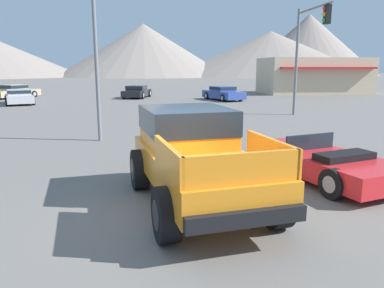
{
  "coord_description": "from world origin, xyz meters",
  "views": [
    {
      "loc": [
        -0.73,
        -6.72,
        2.78
      ],
      "look_at": [
        0.37,
        1.47,
        1.08
      ],
      "focal_mm": 35.0,
      "sensor_mm": 36.0,
      "label": 1
    }
  ],
  "objects_px": {
    "parked_car_dark": "(137,91)",
    "parked_car_tan": "(15,91)",
    "orange_pickup_truck": "(194,150)",
    "parked_car_silver": "(19,97)",
    "red_convertible_car": "(322,162)",
    "parked_car_blue": "(223,93)",
    "traffic_light_main": "(308,40)",
    "street_lamp_post": "(94,17)"
  },
  "relations": [
    {
      "from": "red_convertible_car",
      "to": "parked_car_tan",
      "type": "distance_m",
      "value": 32.01
    },
    {
      "from": "parked_car_tan",
      "to": "traffic_light_main",
      "type": "relative_size",
      "value": 0.76
    },
    {
      "from": "red_convertible_car",
      "to": "parked_car_tan",
      "type": "bearing_deg",
      "value": 103.71
    },
    {
      "from": "red_convertible_car",
      "to": "parked_car_silver",
      "type": "distance_m",
      "value": 25.75
    },
    {
      "from": "parked_car_dark",
      "to": "parked_car_silver",
      "type": "relative_size",
      "value": 0.97
    },
    {
      "from": "parked_car_dark",
      "to": "traffic_light_main",
      "type": "relative_size",
      "value": 0.74
    },
    {
      "from": "red_convertible_car",
      "to": "street_lamp_post",
      "type": "bearing_deg",
      "value": 119.72
    },
    {
      "from": "parked_car_blue",
      "to": "traffic_light_main",
      "type": "distance_m",
      "value": 12.57
    },
    {
      "from": "parked_car_blue",
      "to": "parked_car_tan",
      "type": "distance_m",
      "value": 19.06
    },
    {
      "from": "orange_pickup_truck",
      "to": "parked_car_dark",
      "type": "height_order",
      "value": "orange_pickup_truck"
    },
    {
      "from": "orange_pickup_truck",
      "to": "red_convertible_car",
      "type": "relative_size",
      "value": 1.12
    },
    {
      "from": "parked_car_dark",
      "to": "street_lamp_post",
      "type": "bearing_deg",
      "value": -78.55
    },
    {
      "from": "orange_pickup_truck",
      "to": "parked_car_dark",
      "type": "distance_m",
      "value": 27.52
    },
    {
      "from": "parked_car_tan",
      "to": "traffic_light_main",
      "type": "xyz_separation_m",
      "value": [
        20.46,
        -16.62,
        3.58
      ]
    },
    {
      "from": "parked_car_silver",
      "to": "orange_pickup_truck",
      "type": "bearing_deg",
      "value": 94.58
    },
    {
      "from": "parked_car_blue",
      "to": "parked_car_tan",
      "type": "relative_size",
      "value": 1.03
    },
    {
      "from": "traffic_light_main",
      "to": "red_convertible_car",
      "type": "bearing_deg",
      "value": -21.92
    },
    {
      "from": "parked_car_dark",
      "to": "red_convertible_car",
      "type": "bearing_deg",
      "value": -64.66
    },
    {
      "from": "red_convertible_car",
      "to": "traffic_light_main",
      "type": "xyz_separation_m",
      "value": [
        4.47,
        11.1,
        3.77
      ]
    },
    {
      "from": "parked_car_dark",
      "to": "parked_car_blue",
      "type": "bearing_deg",
      "value": -9.9
    },
    {
      "from": "parked_car_dark",
      "to": "street_lamp_post",
      "type": "relative_size",
      "value": 0.59
    },
    {
      "from": "orange_pickup_truck",
      "to": "parked_car_tan",
      "type": "distance_m",
      "value": 31.45
    },
    {
      "from": "parked_car_dark",
      "to": "parked_car_blue",
      "type": "distance_m",
      "value": 8.12
    },
    {
      "from": "red_convertible_car",
      "to": "parked_car_blue",
      "type": "relative_size",
      "value": 0.95
    },
    {
      "from": "orange_pickup_truck",
      "to": "traffic_light_main",
      "type": "distance_m",
      "value": 14.86
    },
    {
      "from": "parked_car_dark",
      "to": "parked_car_tan",
      "type": "xyz_separation_m",
      "value": [
        -11.09,
        1.35,
        0.03
      ]
    },
    {
      "from": "red_convertible_car",
      "to": "parked_car_tan",
      "type": "xyz_separation_m",
      "value": [
        -15.99,
        27.72,
        0.19
      ]
    },
    {
      "from": "parked_car_dark",
      "to": "parked_car_tan",
      "type": "relative_size",
      "value": 0.97
    },
    {
      "from": "parked_car_blue",
      "to": "street_lamp_post",
      "type": "height_order",
      "value": "street_lamp_post"
    },
    {
      "from": "red_convertible_car",
      "to": "parked_car_blue",
      "type": "height_order",
      "value": "parked_car_blue"
    },
    {
      "from": "red_convertible_car",
      "to": "parked_car_silver",
      "type": "height_order",
      "value": "parked_car_silver"
    },
    {
      "from": "parked_car_dark",
      "to": "traffic_light_main",
      "type": "bearing_deg",
      "value": -43.65
    },
    {
      "from": "orange_pickup_truck",
      "to": "traffic_light_main",
      "type": "relative_size",
      "value": 0.84
    },
    {
      "from": "parked_car_dark",
      "to": "parked_car_blue",
      "type": "relative_size",
      "value": 0.94
    },
    {
      "from": "parked_car_blue",
      "to": "parked_car_tan",
      "type": "height_order",
      "value": "parked_car_tan"
    },
    {
      "from": "parked_car_tan",
      "to": "parked_car_silver",
      "type": "xyz_separation_m",
      "value": [
        2.19,
        -6.0,
        -0.05
      ]
    },
    {
      "from": "orange_pickup_truck",
      "to": "traffic_light_main",
      "type": "height_order",
      "value": "traffic_light_main"
    },
    {
      "from": "red_convertible_car",
      "to": "parked_car_silver",
      "type": "xyz_separation_m",
      "value": [
        -13.81,
        21.73,
        0.14
      ]
    },
    {
      "from": "parked_car_silver",
      "to": "street_lamp_post",
      "type": "relative_size",
      "value": 0.61
    },
    {
      "from": "orange_pickup_truck",
      "to": "red_convertible_car",
      "type": "xyz_separation_m",
      "value": [
        3.42,
        1.1,
        -0.66
      ]
    },
    {
      "from": "parked_car_silver",
      "to": "traffic_light_main",
      "type": "bearing_deg",
      "value": 129.95
    },
    {
      "from": "orange_pickup_truck",
      "to": "parked_car_silver",
      "type": "xyz_separation_m",
      "value": [
        -10.39,
        22.82,
        -0.52
      ]
    }
  ]
}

